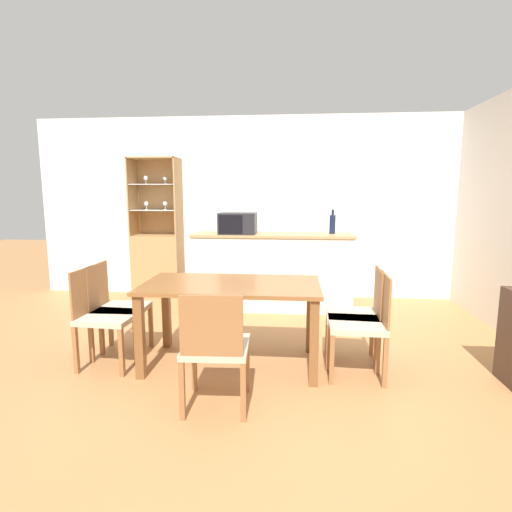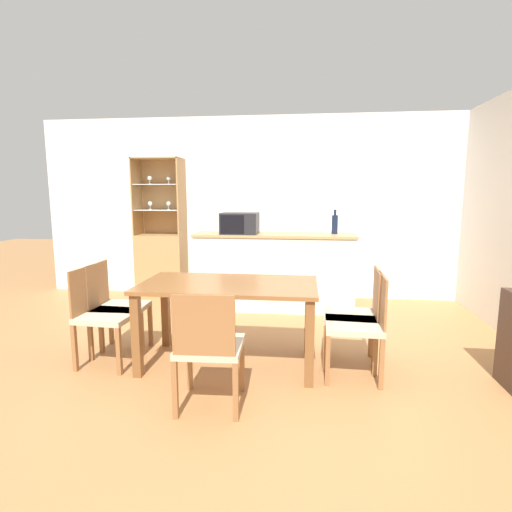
{
  "view_description": "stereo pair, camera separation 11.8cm",
  "coord_description": "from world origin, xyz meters",
  "px_view_note": "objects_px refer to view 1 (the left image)",
  "views": [
    {
      "loc": [
        0.33,
        -3.1,
        1.48
      ],
      "look_at": [
        -0.06,
        1.06,
        0.82
      ],
      "focal_mm": 28.0,
      "sensor_mm": 36.0,
      "label": 1
    },
    {
      "loc": [
        0.44,
        -3.09,
        1.48
      ],
      "look_at": [
        -0.06,
        1.06,
        0.82
      ],
      "focal_mm": 28.0,
      "sensor_mm": 36.0,
      "label": 2
    }
  ],
  "objects_px": {
    "wine_bottle": "(332,224)",
    "dining_chair_side_right_near": "(362,323)",
    "dining_chair_head_near": "(215,347)",
    "microwave": "(238,223)",
    "dining_table": "(231,296)",
    "display_cabinet": "(158,256)",
    "dining_chair_side_left_far": "(117,308)",
    "dining_chair_side_right_far": "(357,314)",
    "dining_chair_side_left_near": "(104,316)"
  },
  "relations": [
    {
      "from": "display_cabinet",
      "to": "dining_chair_side_left_near",
      "type": "xyz_separation_m",
      "value": [
        0.33,
        -2.35,
        -0.15
      ]
    },
    {
      "from": "microwave",
      "to": "wine_bottle",
      "type": "xyz_separation_m",
      "value": [
        1.19,
        0.11,
        -0.01
      ]
    },
    {
      "from": "dining_chair_side_left_near",
      "to": "microwave",
      "type": "distance_m",
      "value": 2.15
    },
    {
      "from": "dining_chair_head_near",
      "to": "microwave",
      "type": "bearing_deg",
      "value": 91.58
    },
    {
      "from": "dining_table",
      "to": "dining_chair_side_left_near",
      "type": "relative_size",
      "value": 1.77
    },
    {
      "from": "dining_chair_side_left_near",
      "to": "dining_chair_side_right_far",
      "type": "bearing_deg",
      "value": 99.6
    },
    {
      "from": "dining_chair_head_near",
      "to": "wine_bottle",
      "type": "distance_m",
      "value": 2.84
    },
    {
      "from": "dining_chair_side_left_far",
      "to": "wine_bottle",
      "type": "xyz_separation_m",
      "value": [
        2.1,
        1.71,
        0.66
      ]
    },
    {
      "from": "dining_table",
      "to": "dining_chair_side_left_near",
      "type": "height_order",
      "value": "dining_chair_side_left_near"
    },
    {
      "from": "dining_chair_side_right_far",
      "to": "dining_chair_side_left_far",
      "type": "distance_m",
      "value": 2.17
    },
    {
      "from": "display_cabinet",
      "to": "dining_table",
      "type": "distance_m",
      "value": 2.64
    },
    {
      "from": "dining_chair_side_left_far",
      "to": "microwave",
      "type": "height_order",
      "value": "microwave"
    },
    {
      "from": "display_cabinet",
      "to": "dining_table",
      "type": "bearing_deg",
      "value": -57.62
    },
    {
      "from": "dining_table",
      "to": "dining_chair_side_right_near",
      "type": "distance_m",
      "value": 1.11
    },
    {
      "from": "microwave",
      "to": "wine_bottle",
      "type": "bearing_deg",
      "value": 5.28
    },
    {
      "from": "dining_chair_side_left_near",
      "to": "dining_chair_side_right_far",
      "type": "xyz_separation_m",
      "value": [
        2.17,
        0.24,
        0.0
      ]
    },
    {
      "from": "dining_chair_side_right_far",
      "to": "dining_chair_side_right_near",
      "type": "bearing_deg",
      "value": -176.13
    },
    {
      "from": "microwave",
      "to": "dining_chair_side_left_near",
      "type": "bearing_deg",
      "value": -116.34
    },
    {
      "from": "microwave",
      "to": "dining_table",
      "type": "bearing_deg",
      "value": -84.09
    },
    {
      "from": "dining_chair_side_right_near",
      "to": "dining_chair_side_left_far",
      "type": "bearing_deg",
      "value": 85.88
    },
    {
      "from": "dining_table",
      "to": "dining_chair_side_right_far",
      "type": "xyz_separation_m",
      "value": [
        1.09,
        0.12,
        -0.17
      ]
    },
    {
      "from": "microwave",
      "to": "wine_bottle",
      "type": "relative_size",
      "value": 1.51
    },
    {
      "from": "dining_chair_head_near",
      "to": "dining_chair_side_left_far",
      "type": "xyz_separation_m",
      "value": [
        -1.09,
        0.86,
        0.0
      ]
    },
    {
      "from": "dining_chair_head_near",
      "to": "microwave",
      "type": "height_order",
      "value": "microwave"
    },
    {
      "from": "dining_chair_side_right_far",
      "to": "dining_chair_side_right_near",
      "type": "height_order",
      "value": "same"
    },
    {
      "from": "dining_table",
      "to": "display_cabinet",
      "type": "bearing_deg",
      "value": 122.38
    },
    {
      "from": "dining_chair_side_right_near",
      "to": "wine_bottle",
      "type": "xyz_separation_m",
      "value": [
        -0.07,
        1.95,
        0.66
      ]
    },
    {
      "from": "dining_chair_side_left_far",
      "to": "display_cabinet",
      "type": "bearing_deg",
      "value": -172.76
    },
    {
      "from": "dining_chair_side_left_near",
      "to": "dining_chair_side_right_near",
      "type": "height_order",
      "value": "same"
    },
    {
      "from": "wine_bottle",
      "to": "dining_chair_side_left_far",
      "type": "bearing_deg",
      "value": -140.91
    },
    {
      "from": "dining_chair_head_near",
      "to": "wine_bottle",
      "type": "bearing_deg",
      "value": 65.82
    },
    {
      "from": "display_cabinet",
      "to": "dining_chair_side_right_far",
      "type": "height_order",
      "value": "display_cabinet"
    },
    {
      "from": "display_cabinet",
      "to": "dining_chair_side_right_near",
      "type": "relative_size",
      "value": 2.32
    },
    {
      "from": "dining_chair_side_right_near",
      "to": "dining_chair_side_left_near",
      "type": "bearing_deg",
      "value": 92.12
    },
    {
      "from": "dining_chair_side_left_near",
      "to": "dining_chair_head_near",
      "type": "height_order",
      "value": "same"
    },
    {
      "from": "dining_chair_side_left_far",
      "to": "wine_bottle",
      "type": "height_order",
      "value": "wine_bottle"
    },
    {
      "from": "wine_bottle",
      "to": "dining_chair_side_right_near",
      "type": "bearing_deg",
      "value": -87.94
    },
    {
      "from": "display_cabinet",
      "to": "dining_chair_side_right_far",
      "type": "relative_size",
      "value": 2.32
    },
    {
      "from": "dining_chair_head_near",
      "to": "dining_chair_side_left_far",
      "type": "height_order",
      "value": "same"
    },
    {
      "from": "dining_chair_side_right_far",
      "to": "microwave",
      "type": "distance_m",
      "value": 2.14
    },
    {
      "from": "display_cabinet",
      "to": "dining_chair_side_left_far",
      "type": "relative_size",
      "value": 2.32
    },
    {
      "from": "dining_chair_side_right_near",
      "to": "dining_chair_head_near",
      "type": "distance_m",
      "value": 1.25
    },
    {
      "from": "dining_chair_side_right_far",
      "to": "dining_chair_head_near",
      "type": "distance_m",
      "value": 1.38
    },
    {
      "from": "dining_chair_side_right_near",
      "to": "microwave",
      "type": "height_order",
      "value": "microwave"
    },
    {
      "from": "display_cabinet",
      "to": "dining_chair_head_near",
      "type": "bearing_deg",
      "value": -64.5
    },
    {
      "from": "display_cabinet",
      "to": "wine_bottle",
      "type": "relative_size",
      "value": 6.46
    },
    {
      "from": "dining_chair_side_right_far",
      "to": "dining_chair_side_right_near",
      "type": "distance_m",
      "value": 0.24
    },
    {
      "from": "dining_chair_side_right_far",
      "to": "dining_chair_side_left_far",
      "type": "relative_size",
      "value": 1.0
    },
    {
      "from": "dining_chair_head_near",
      "to": "dining_chair_side_left_far",
      "type": "distance_m",
      "value": 1.39
    },
    {
      "from": "dining_table",
      "to": "wine_bottle",
      "type": "xyz_separation_m",
      "value": [
        1.02,
        1.83,
        0.49
      ]
    }
  ]
}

